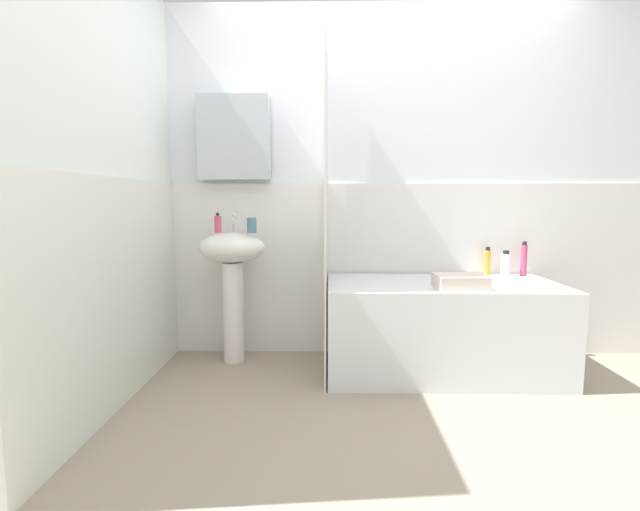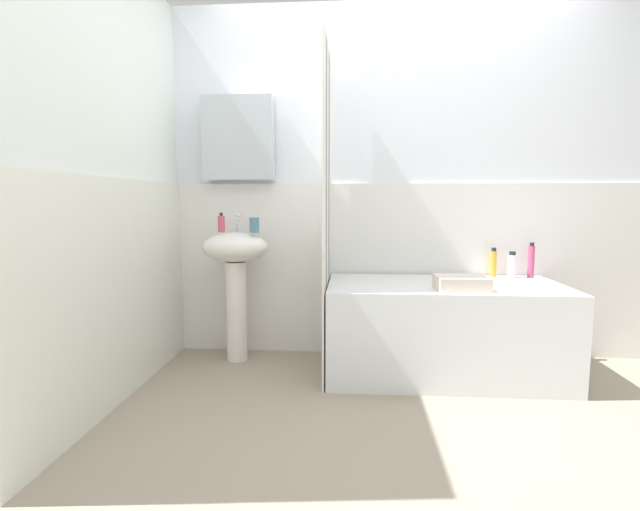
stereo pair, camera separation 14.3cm
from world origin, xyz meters
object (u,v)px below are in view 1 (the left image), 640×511
Objects in this scene: soap_dispenser at (218,224)px; body_wash_bottle at (505,264)px; towel_folded at (460,282)px; toothbrush_cup at (252,225)px; sink at (232,268)px; bathtub at (441,327)px; lotion_bottle at (524,260)px; conditioner_bottle at (487,262)px.

soap_dispenser is 1.95m from body_wash_bottle.
soap_dispenser is 1.57m from towel_folded.
towel_folded is at bearing -132.83° from body_wash_bottle.
soap_dispenser is 0.23m from toothbrush_cup.
body_wash_bottle is (1.70, 0.13, -0.27)m from toothbrush_cup.
bathtub is at bearing -7.04° from sink.
lotion_bottle is 0.81× the size of towel_folded.
towel_folded is at bearing -13.79° from soap_dispenser.
bathtub is (1.21, -0.14, -0.64)m from toothbrush_cup.
toothbrush_cup is 0.35× the size of towel_folded.
conditioner_bottle is (1.73, 0.14, 0.03)m from sink.
bathtub is 0.67m from body_wash_bottle.
sink is 6.64× the size of soap_dispenser.
conditioner_bottle is at bearing 5.94° from toothbrush_cup.
lotion_bottle is at bearing -6.24° from conditioner_bottle.
toothbrush_cup is 0.07× the size of bathtub.
body_wash_bottle is at bearing 47.17° from towel_folded.
towel_folded is at bearing -74.75° from bathtub.
towel_folded is (-0.56, -0.48, -0.07)m from lotion_bottle.
conditioner_bottle is 0.60m from towel_folded.
lotion_bottle is (0.61, 0.28, 0.40)m from bathtub.
toothbrush_cup is 0.57× the size of body_wash_bottle.
toothbrush_cup reaches higher than towel_folded.
sink is at bearing 168.78° from toothbrush_cup.
bathtub is 0.39m from towel_folded.
sink is 5.02× the size of body_wash_bottle.
toothbrush_cup is at bearing -11.22° from sink.
body_wash_bottle is 0.64m from towel_folded.
body_wash_bottle reaches higher than bathtub.
soap_dispenser is (-0.09, 0.00, 0.29)m from sink.
soap_dispenser is 0.76× the size of body_wash_bottle.
sink is 0.32m from toothbrush_cup.
soap_dispenser is 0.56× the size of lotion_bottle.
conditioner_bottle is at bearing 161.41° from body_wash_bottle.
sink is at bearing -175.44° from conditioner_bottle.
sink is 3.04× the size of towel_folded.
conditioner_bottle is (1.59, 0.17, -0.26)m from toothbrush_cup.
bathtub is at bearing -141.06° from conditioner_bottle.
sink is 1.45m from towel_folded.
bathtub is 0.78m from lotion_bottle.
toothbrush_cup is 1.85m from lotion_bottle.
sink is 8.82× the size of toothbrush_cup.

